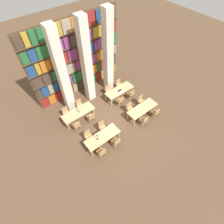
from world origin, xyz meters
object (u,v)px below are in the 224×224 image
(reading_table_2, at_px, (78,113))
(chair_10, at_px, (91,117))
(desk_lamp_1, at_px, (78,109))
(chair_1, at_px, (88,136))
(chair_9, at_px, (66,112))
(laptop, at_px, (120,92))
(chair_0, at_px, (102,152))
(chair_2, at_px, (116,142))
(reading_table_0, at_px, (102,137))
(chair_7, at_px, (141,101))
(reading_table_3, at_px, (119,91))
(pillar_center, at_px, (87,64))
(chair_6, at_px, (156,112))
(desk_lamp_0, at_px, (97,136))
(chair_8, at_px, (77,126))
(chair_11, at_px, (80,105))
(chair_14, at_px, (131,94))
(chair_15, at_px, (119,84))
(pillar_right, at_px, (108,54))
(chair_4, at_px, (144,121))
(chair_12, at_px, (120,101))
(reading_table_1, at_px, (142,109))
(chair_5, at_px, (130,108))
(pillar_left, at_px, (62,75))
(chair_3, at_px, (102,127))

(reading_table_2, distance_m, chair_10, 0.88)
(desk_lamp_1, bearing_deg, chair_1, -104.49)
(chair_9, relative_size, laptop, 2.76)
(chair_0, height_order, chair_2, same)
(reading_table_0, xyz_separation_m, chair_7, (4.03, 0.78, -0.17))
(laptop, bearing_deg, chair_9, 166.01)
(reading_table_3, distance_m, laptop, 0.26)
(desk_lamp_1, relative_size, reading_table_3, 0.18)
(pillar_center, relative_size, chair_6, 6.80)
(reading_table_0, xyz_separation_m, desk_lamp_0, (-0.33, 0.04, 0.37))
(chair_8, bearing_deg, pillar_center, 39.62)
(chair_7, xyz_separation_m, chair_11, (-3.66, 2.41, 0.00))
(chair_14, distance_m, chair_15, 1.39)
(chair_1, distance_m, chair_8, 1.12)
(desk_lamp_0, height_order, chair_10, desk_lamp_0)
(reading_table_3, distance_m, chair_14, 0.91)
(desk_lamp_0, bearing_deg, chair_14, 21.51)
(pillar_right, bearing_deg, chair_4, -95.76)
(reading_table_0, height_order, chair_12, chair_12)
(pillar_center, relative_size, reading_table_0, 2.73)
(desk_lamp_0, bearing_deg, chair_8, 102.72)
(reading_table_2, height_order, reading_table_3, same)
(desk_lamp_0, bearing_deg, chair_12, 27.83)
(pillar_center, distance_m, reading_table_0, 4.74)
(reading_table_0, relative_size, reading_table_2, 1.00)
(desk_lamp_0, xyz_separation_m, chair_15, (4.25, 3.06, -0.54))
(chair_6, bearing_deg, chair_12, 117.12)
(reading_table_0, bearing_deg, reading_table_1, 1.46)
(chair_5, bearing_deg, chair_1, 1.43)
(chair_9, height_order, chair_14, same)
(laptop, bearing_deg, reading_table_3, 66.59)
(chair_2, relative_size, reading_table_1, 0.40)
(reading_table_2, height_order, chair_14, chair_14)
(chair_15, bearing_deg, desk_lamp_1, 8.53)
(chair_14, bearing_deg, reading_table_2, 169.17)
(pillar_left, height_order, chair_9, pillar_left)
(chair_1, bearing_deg, chair_12, -163.35)
(chair_9, distance_m, laptop, 4.12)
(chair_6, relative_size, chair_12, 1.00)
(pillar_right, xyz_separation_m, chair_12, (-0.54, -2.05, -2.52))
(reading_table_1, relative_size, chair_7, 2.49)
(chair_1, relative_size, reading_table_3, 0.40)
(reading_table_1, bearing_deg, pillar_center, 115.92)
(reading_table_0, height_order, chair_10, chair_10)
(chair_3, bearing_deg, chair_0, 52.17)
(reading_table_3, bearing_deg, reading_table_1, -88.00)
(reading_table_0, relative_size, reading_table_1, 1.00)
(chair_9, bearing_deg, pillar_left, -138.22)
(pillar_center, xyz_separation_m, chair_11, (-1.28, -0.58, -2.52))
(pillar_center, bearing_deg, reading_table_3, -38.47)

